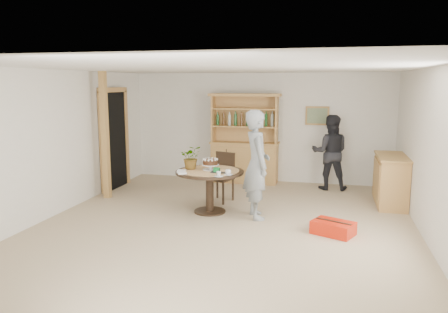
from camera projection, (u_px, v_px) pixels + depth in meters
ground at (224, 227)px, 6.99m from camera, size 7.00×7.00×0.00m
room_shell at (224, 118)px, 6.71m from camera, size 6.04×7.04×2.52m
doorway at (114, 138)px, 9.41m from camera, size 0.13×1.10×2.18m
pine_post at (105, 136)px, 8.56m from camera, size 0.12×0.12×2.50m
hutch at (245, 153)px, 10.05m from camera, size 1.62×0.54×2.04m
sideboard at (391, 180)px, 8.18m from camera, size 0.54×1.26×0.94m
dining_table at (210, 179)px, 7.68m from camera, size 1.20×1.20×0.76m
dining_chair at (222, 174)px, 8.47m from camera, size 0.53×0.53×0.95m
birthday_cake at (210, 163)px, 7.68m from camera, size 0.30×0.30×0.20m
flower_vase at (191, 157)px, 7.75m from camera, size 0.47×0.44×0.42m
gift_tray at (220, 171)px, 7.48m from camera, size 0.30×0.20×0.08m
coffee_cup_a at (228, 172)px, 7.28m from camera, size 0.15×0.15×0.09m
coffee_cup_b at (219, 174)px, 7.15m from camera, size 0.15×0.15×0.08m
napkins at (182, 172)px, 7.45m from camera, size 0.24×0.33×0.03m
teen_boy at (257, 164)px, 7.33m from camera, size 0.67×0.79×1.84m
adult_person at (330, 152)px, 9.35m from camera, size 0.81×0.64×1.61m
red_suitcase at (333, 228)px, 6.62m from camera, size 0.71×0.61×0.21m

